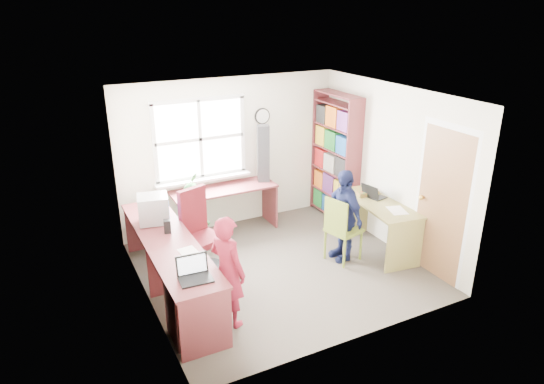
% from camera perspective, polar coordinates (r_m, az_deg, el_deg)
% --- Properties ---
extents(room, '(3.64, 3.44, 2.44)m').
position_cam_1_polar(room, '(6.36, 0.71, 0.97)').
color(room, '#423B34').
rests_on(room, ground).
extents(l_desk, '(2.38, 2.95, 0.75)m').
position_cam_1_polar(l_desk, '(5.91, -9.11, -9.18)').
color(l_desk, maroon).
rests_on(l_desk, ground).
extents(right_desk, '(0.76, 1.36, 0.75)m').
position_cam_1_polar(right_desk, '(7.22, 12.69, -2.78)').
color(right_desk, olive).
rests_on(right_desk, ground).
extents(bookshelf, '(0.30, 1.02, 2.10)m').
position_cam_1_polar(bookshelf, '(8.11, 7.44, 3.77)').
color(bookshelf, maroon).
rests_on(bookshelf, ground).
extents(swivel_chair, '(0.68, 0.68, 1.15)m').
position_cam_1_polar(swivel_chair, '(6.64, -8.47, -5.15)').
color(swivel_chair, black).
rests_on(swivel_chair, ground).
extents(wooden_chair, '(0.51, 0.51, 0.96)m').
position_cam_1_polar(wooden_chair, '(6.82, 8.07, -4.14)').
color(wooden_chair, olive).
rests_on(wooden_chair, ground).
extents(crt_monitor, '(0.44, 0.41, 0.38)m').
position_cam_1_polar(crt_monitor, '(6.46, -13.78, -1.97)').
color(crt_monitor, '#99999D').
rests_on(crt_monitor, l_desk).
extents(laptop_left, '(0.36, 0.30, 0.23)m').
position_cam_1_polar(laptop_left, '(5.19, -9.15, -9.40)').
color(laptop_left, black).
rests_on(laptop_left, l_desk).
extents(laptop_right, '(0.31, 0.35, 0.21)m').
position_cam_1_polar(laptop_right, '(7.29, 11.76, -0.28)').
color(laptop_right, black).
rests_on(laptop_right, right_desk).
extents(speaker_a, '(0.11, 0.11, 0.17)m').
position_cam_1_polar(speaker_a, '(6.19, -12.21, -3.97)').
color(speaker_a, black).
rests_on(speaker_a, l_desk).
extents(speaker_b, '(0.09, 0.09, 0.17)m').
position_cam_1_polar(speaker_b, '(6.74, -13.99, -1.99)').
color(speaker_b, black).
rests_on(speaker_b, l_desk).
extents(cd_tower, '(0.23, 0.21, 0.92)m').
position_cam_1_polar(cd_tower, '(7.68, -1.03, 4.55)').
color(cd_tower, black).
rests_on(cd_tower, l_desk).
extents(game_box, '(0.37, 0.37, 0.07)m').
position_cam_1_polar(game_box, '(7.44, 10.81, 0.08)').
color(game_box, red).
rests_on(game_box, right_desk).
extents(paper_a, '(0.22, 0.30, 0.00)m').
position_cam_1_polar(paper_a, '(5.71, -9.74, -6.99)').
color(paper_a, white).
rests_on(paper_a, l_desk).
extents(paper_b, '(0.30, 0.36, 0.00)m').
position_cam_1_polar(paper_b, '(6.94, 14.51, -2.11)').
color(paper_b, white).
rests_on(paper_b, right_desk).
extents(potted_plant, '(0.19, 0.17, 0.31)m').
position_cam_1_polar(potted_plant, '(7.37, -9.37, 1.05)').
color(potted_plant, '#2C692A').
rests_on(potted_plant, l_desk).
extents(person_red, '(0.49, 0.57, 1.33)m').
position_cam_1_polar(person_red, '(5.46, -5.25, -9.27)').
color(person_red, maroon).
rests_on(person_red, ground).
extents(person_green, '(0.49, 0.60, 1.12)m').
position_cam_1_polar(person_green, '(6.93, -9.20, -3.42)').
color(person_green, '#317C39').
rests_on(person_green, ground).
extents(person_navy, '(0.33, 0.79, 1.34)m').
position_cam_1_polar(person_navy, '(6.84, 8.41, -2.70)').
color(person_navy, '#161C45').
rests_on(person_navy, ground).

